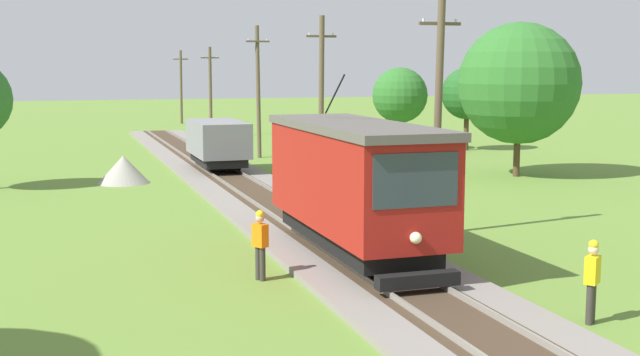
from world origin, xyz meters
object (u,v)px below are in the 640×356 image
object	(u,v)px
utility_pole_distant	(210,91)
utility_pole_mid	(321,99)
tree_left_near	(519,83)
track_worker	(592,278)
tree_right_far	(400,95)
utility_pole_near_tram	(438,114)
utility_pole_horizon	(181,86)
utility_pole_far	(258,90)
red_tram	(354,182)
second_worker	(260,242)
freight_car	(218,143)
tree_horizon	(467,94)
gravel_pile	(123,169)

from	to	relation	value
utility_pole_distant	utility_pole_mid	bearing A→B (deg)	-90.00
utility_pole_mid	tree_left_near	xyz separation A→B (m)	(9.96, -0.28, 0.64)
track_worker	tree_right_far	world-z (taller)	tree_right_far
utility_pole_near_tram	utility_pole_horizon	xyz separation A→B (m)	(0.00, 54.12, -0.33)
utility_pole_mid	utility_pole_far	size ratio (longest dim) A/B	0.98
red_tram	utility_pole_horizon	world-z (taller)	utility_pole_horizon
utility_pole_distant	utility_pole_horizon	xyz separation A→B (m)	(-0.00, 15.15, 0.02)
red_tram	utility_pole_mid	size ratio (longest dim) A/B	1.13
track_worker	tree_left_near	world-z (taller)	tree_left_near
tree_right_far	second_worker	bearing A→B (deg)	-119.74
utility_pole_near_tram	tree_right_far	world-z (taller)	utility_pole_near_tram
utility_pole_distant	utility_pole_far	bearing A→B (deg)	-90.00
red_tram	utility_pole_far	xyz separation A→B (m)	(3.69, 25.98, 1.76)
freight_car	utility_pole_distant	xyz separation A→B (m)	(3.69, 21.88, 1.96)
utility_pole_distant	tree_horizon	world-z (taller)	utility_pole_distant
tree_left_near	tree_horizon	distance (m)	12.62
utility_pole_near_tram	track_worker	xyz separation A→B (m)	(-0.95, -9.17, -2.88)
red_tram	second_worker	bearing A→B (deg)	-157.00
track_worker	tree_left_near	distance (m)	23.58
freight_car	utility_pole_far	bearing A→B (deg)	60.40
utility_pole_distant	track_worker	bearing A→B (deg)	-91.13
gravel_pile	second_worker	bearing A→B (deg)	-84.30
utility_pole_far	freight_car	bearing A→B (deg)	-119.60
utility_pole_mid	track_worker	size ratio (longest dim) A/B	4.25
red_tram	gravel_pile	xyz separation A→B (m)	(-4.82, 17.35, -1.55)
red_tram	tree_right_far	distance (m)	30.08
utility_pole_near_tram	tree_right_far	xyz separation A→B (m)	(9.49, 24.60, -0.34)
utility_pole_mid	utility_pole_distant	xyz separation A→B (m)	(0.00, 27.26, -0.37)
gravel_pile	track_worker	world-z (taller)	track_worker
utility_pole_mid	tree_right_far	world-z (taller)	utility_pole_mid
tree_left_near	red_tram	bearing A→B (deg)	-134.61
red_tram	utility_pole_horizon	bearing A→B (deg)	86.27
utility_pole_distant	gravel_pile	xyz separation A→B (m)	(-8.51, -24.02, -2.87)
utility_pole_mid	second_worker	bearing A→B (deg)	-113.40
tree_left_near	utility_pole_mid	bearing A→B (deg)	178.42
utility_pole_distant	freight_car	bearing A→B (deg)	-99.58
red_tram	tree_horizon	distance (m)	31.19
red_tram	tree_horizon	size ratio (longest dim) A/B	1.61
track_worker	tree_right_far	bearing A→B (deg)	125.94
utility_pole_distant	gravel_pile	world-z (taller)	utility_pole_distant
utility_pole_near_tram	utility_pole_mid	bearing A→B (deg)	90.00
track_worker	second_worker	bearing A→B (deg)	-170.90
freight_car	utility_pole_distant	bearing A→B (deg)	80.42
utility_pole_near_tram	gravel_pile	xyz separation A→B (m)	(-8.51, 14.94, -3.22)
track_worker	second_worker	world-z (taller)	same
utility_pole_horizon	tree_left_near	bearing A→B (deg)	-76.87
utility_pole_horizon	gravel_pile	world-z (taller)	utility_pole_horizon
freight_car	utility_pole_horizon	bearing A→B (deg)	84.31
freight_car	red_tram	bearing A→B (deg)	-89.99
gravel_pile	track_worker	xyz separation A→B (m)	(7.56, -24.12, 0.34)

